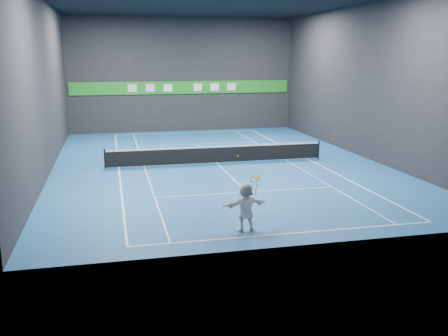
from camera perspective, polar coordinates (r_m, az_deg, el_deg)
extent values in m
plane|color=#1A5290|center=(28.44, -0.82, 0.57)|extent=(26.00, 26.00, 0.00)
cube|color=black|center=(40.64, -4.76, 10.57)|extent=(18.00, 0.10, 9.00)
cube|color=black|center=(15.41, 9.42, 7.07)|extent=(18.00, 0.10, 9.00)
cube|color=black|center=(27.42, -19.81, 8.88)|extent=(0.10, 26.00, 9.00)
cube|color=black|center=(31.01, 15.87, 9.50)|extent=(0.10, 26.00, 9.00)
cube|color=white|center=(17.43, 7.50, -7.43)|extent=(10.98, 0.08, 0.01)
cube|color=white|center=(39.96, -4.42, 4.06)|extent=(10.98, 0.08, 0.01)
cube|color=white|center=(27.84, -11.94, 0.04)|extent=(0.08, 23.78, 0.01)
cube|color=white|center=(30.05, 9.47, 1.06)|extent=(0.08, 23.78, 0.01)
cube|color=white|center=(27.89, -9.10, 0.18)|extent=(0.06, 23.78, 0.01)
cube|color=white|center=(29.56, 6.99, 0.95)|extent=(0.06, 23.78, 0.01)
cube|color=white|center=(22.40, 2.63, -2.76)|extent=(8.23, 0.06, 0.01)
cube|color=white|center=(34.61, -3.05, 2.74)|extent=(8.23, 0.06, 0.01)
cube|color=white|center=(28.44, -0.82, 0.58)|extent=(0.06, 12.80, 0.01)
imported|color=white|center=(17.34, 2.50, -4.45)|extent=(1.65, 0.73, 1.72)
sphere|color=#DCF428|center=(17.07, 1.57, 1.40)|extent=(0.07, 0.07, 0.07)
cylinder|color=black|center=(27.73, -13.45, 1.04)|extent=(0.10, 0.10, 1.07)
cylinder|color=black|center=(30.23, 10.75, 2.11)|extent=(0.10, 0.10, 1.07)
cube|color=black|center=(28.35, -0.82, 1.50)|extent=(12.40, 0.03, 0.86)
cube|color=white|center=(28.26, -0.83, 2.46)|extent=(12.40, 0.04, 0.10)
cube|color=#1E8C22|center=(40.63, -4.73, 9.16)|extent=(17.64, 0.06, 1.00)
cube|color=silver|center=(40.19, -10.43, 8.95)|extent=(0.70, 0.04, 0.60)
cube|color=silver|center=(40.28, -8.42, 9.03)|extent=(0.70, 0.04, 0.60)
cube|color=white|center=(40.42, -6.42, 9.10)|extent=(0.70, 0.04, 0.60)
cube|color=white|center=(40.76, -3.02, 9.19)|extent=(0.70, 0.04, 0.60)
cube|color=white|center=(41.03, -1.07, 9.23)|extent=(0.70, 0.04, 0.60)
cube|color=silver|center=(41.34, 0.85, 9.26)|extent=(0.70, 0.04, 0.60)
torus|color=red|center=(17.21, 3.47, -1.28)|extent=(0.42, 0.37, 0.25)
cylinder|color=#D2E04F|center=(17.23, 3.85, -1.15)|extent=(0.38, 0.31, 0.23)
cylinder|color=#AF1B12|center=(17.29, 3.78, -1.97)|extent=(0.07, 0.12, 0.18)
cylinder|color=yellow|center=(17.32, 3.65, -2.73)|extent=(0.10, 0.14, 0.26)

